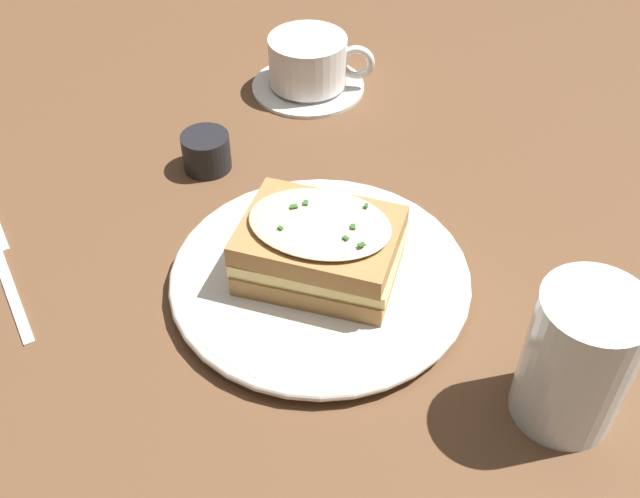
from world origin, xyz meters
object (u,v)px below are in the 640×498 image
dinner_plate (320,277)px  condiment_pot (206,152)px  sandwich (320,246)px  teacup_with_saucer (309,66)px  water_glass (576,362)px

dinner_plate → condiment_pot: condiment_pot is taller
sandwich → dinner_plate: bearing=48.1°
teacup_with_saucer → condiment_pot: bearing=-119.3°
teacup_with_saucer → dinner_plate: bearing=-83.0°
sandwich → water_glass: bearing=87.5°
teacup_with_saucer → condiment_pot: size_ratio=2.76×
teacup_with_saucer → condiment_pot: teacup_with_saucer is taller
teacup_with_saucer → sandwich: bearing=-83.0°
water_glass → condiment_pot: size_ratio=2.38×
sandwich → water_glass: size_ratio=1.30×
dinner_plate → sandwich: 0.03m
condiment_pot → teacup_with_saucer: bearing=179.6°
dinner_plate → water_glass: (0.01, 0.22, 0.05)m
dinner_plate → water_glass: bearing=87.6°
sandwich → teacup_with_saucer: 0.31m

